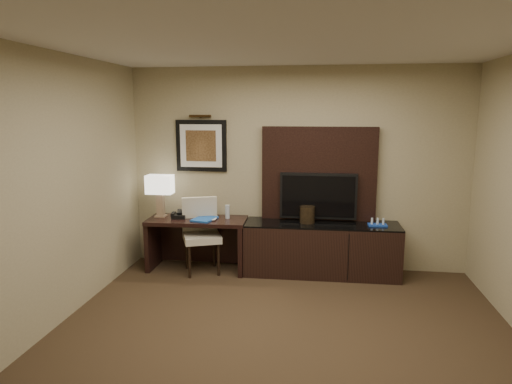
% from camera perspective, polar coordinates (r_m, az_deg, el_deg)
% --- Properties ---
extents(floor, '(4.50, 5.00, 0.01)m').
position_cam_1_polar(floor, '(4.19, 2.72, -20.44)').
color(floor, '#332417').
rests_on(floor, ground).
extents(ceiling, '(4.50, 5.00, 0.01)m').
position_cam_1_polar(ceiling, '(3.65, 3.10, 19.14)').
color(ceiling, silver).
rests_on(ceiling, wall_back).
extents(wall_back, '(4.50, 0.01, 2.70)m').
position_cam_1_polar(wall_back, '(6.15, 5.07, 2.88)').
color(wall_back, tan).
rests_on(wall_back, floor).
extents(wall_left, '(0.01, 5.00, 2.70)m').
position_cam_1_polar(wall_left, '(4.49, -27.03, -0.95)').
color(wall_left, tan).
rests_on(wall_left, floor).
extents(desk, '(1.33, 0.61, 0.70)m').
position_cam_1_polar(desk, '(6.23, -7.30, -6.48)').
color(desk, black).
rests_on(desk, floor).
extents(credenza, '(2.00, 0.58, 0.69)m').
position_cam_1_polar(credenza, '(6.06, 8.18, -7.06)').
color(credenza, black).
rests_on(credenza, floor).
extents(tv_wall_panel, '(1.50, 0.12, 1.30)m').
position_cam_1_polar(tv_wall_panel, '(6.09, 7.84, 1.99)').
color(tv_wall_panel, black).
rests_on(tv_wall_panel, wall_back).
extents(tv, '(1.00, 0.08, 0.60)m').
position_cam_1_polar(tv, '(6.04, 7.78, -0.49)').
color(tv, black).
rests_on(tv, tv_wall_panel).
extents(artwork, '(0.70, 0.04, 0.70)m').
position_cam_1_polar(artwork, '(6.30, -6.84, 5.76)').
color(artwork, black).
rests_on(artwork, wall_back).
extents(picture_light, '(0.04, 0.04, 0.30)m').
position_cam_1_polar(picture_light, '(6.25, -7.01, 9.39)').
color(picture_light, '#3C2813').
rests_on(picture_light, wall_back).
extents(desk_chair, '(0.64, 0.68, 0.98)m').
position_cam_1_polar(desk_chair, '(6.08, -6.78, -5.54)').
color(desk_chair, beige).
rests_on(desk_chair, floor).
extents(table_lamp, '(0.35, 0.20, 0.56)m').
position_cam_1_polar(table_lamp, '(6.28, -11.89, -0.53)').
color(table_lamp, '#977B5E').
rests_on(table_lamp, desk).
extents(desk_phone, '(0.20, 0.19, 0.09)m').
position_cam_1_polar(desk_phone, '(6.20, -9.61, -2.82)').
color(desk_phone, black).
rests_on(desk_phone, desk).
extents(blue_folder, '(0.33, 0.39, 0.02)m').
position_cam_1_polar(blue_folder, '(6.07, -6.46, -3.37)').
color(blue_folder, '#1A52AE').
rests_on(blue_folder, desk).
extents(book, '(0.17, 0.03, 0.22)m').
position_cam_1_polar(book, '(6.08, -6.50, -2.36)').
color(book, '#BEB395').
rests_on(book, desk).
extents(water_bottle, '(0.07, 0.07, 0.18)m').
position_cam_1_polar(water_bottle, '(6.10, -3.59, -2.48)').
color(water_bottle, silver).
rests_on(water_bottle, desk).
extents(ice_bucket, '(0.25, 0.25, 0.22)m').
position_cam_1_polar(ice_bucket, '(5.96, 6.42, -2.81)').
color(ice_bucket, black).
rests_on(ice_bucket, credenza).
extents(minibar_tray, '(0.24, 0.15, 0.08)m').
position_cam_1_polar(minibar_tray, '(5.99, 14.96, -3.70)').
color(minibar_tray, '#1A44AF').
rests_on(minibar_tray, credenza).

